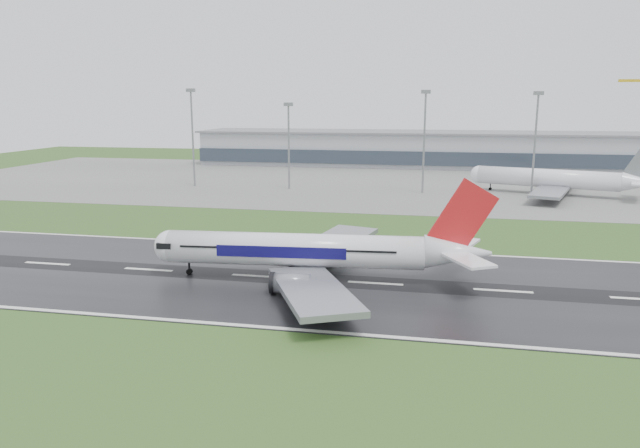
# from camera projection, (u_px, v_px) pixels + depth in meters

# --- Properties ---
(ground) EXTENTS (520.00, 520.00, 0.00)m
(ground) POSITION_uv_depth(u_px,v_px,m) (503.00, 291.00, 91.02)
(ground) COLOR #2B4D1C
(ground) RESTS_ON ground
(runway) EXTENTS (400.00, 45.00, 0.10)m
(runway) POSITION_uv_depth(u_px,v_px,m) (503.00, 291.00, 91.01)
(runway) COLOR black
(runway) RESTS_ON ground
(apron) EXTENTS (400.00, 130.00, 0.08)m
(apron) POSITION_uv_depth(u_px,v_px,m) (467.00, 184.00, 210.97)
(apron) COLOR slate
(apron) RESTS_ON ground
(terminal) EXTENTS (240.00, 36.00, 15.00)m
(terminal) POSITION_uv_depth(u_px,v_px,m) (462.00, 150.00, 267.02)
(terminal) COLOR #9599A0
(terminal) RESTS_ON ground
(main_airliner) EXTENTS (60.03, 57.60, 16.49)m
(main_airliner) POSITION_uv_depth(u_px,v_px,m) (318.00, 231.00, 95.51)
(main_airliner) COLOR white
(main_airliner) RESTS_ON runway
(parked_airliner) EXTENTS (69.44, 66.88, 16.52)m
(parked_airliner) POSITION_uv_depth(u_px,v_px,m) (556.00, 169.00, 184.20)
(parked_airliner) COLOR white
(parked_airliner) RESTS_ON apron
(floodmast_0) EXTENTS (0.64, 0.64, 32.37)m
(floodmast_0) POSITION_uv_depth(u_px,v_px,m) (193.00, 140.00, 201.85)
(floodmast_0) COLOR gray
(floodmast_0) RESTS_ON ground
(floodmast_1) EXTENTS (0.64, 0.64, 27.69)m
(floodmast_1) POSITION_uv_depth(u_px,v_px,m) (289.00, 148.00, 195.72)
(floodmast_1) COLOR gray
(floodmast_1) RESTS_ON ground
(floodmast_2) EXTENTS (0.64, 0.64, 31.60)m
(floodmast_2) POSITION_uv_depth(u_px,v_px,m) (424.00, 144.00, 186.69)
(floodmast_2) COLOR gray
(floodmast_2) RESTS_ON ground
(floodmast_3) EXTENTS (0.64, 0.64, 31.07)m
(floodmast_3) POSITION_uv_depth(u_px,v_px,m) (535.00, 147.00, 180.24)
(floodmast_3) COLOR gray
(floodmast_3) RESTS_ON ground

